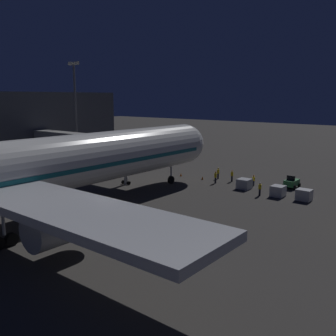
{
  "coord_description": "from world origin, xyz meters",
  "views": [
    {
      "loc": [
        -35.65,
        29.32,
        13.31
      ],
      "look_at": [
        -3.0,
        -11.35,
        3.5
      ],
      "focal_mm": 40.42,
      "sensor_mm": 36.0,
      "label": 1
    }
  ],
  "objects_px": {
    "ground_crew_under_port_wing": "(260,188)",
    "ground_crew_by_belt_loader": "(218,173)",
    "baggage_container_near_belt": "(244,184)",
    "ground_crew_walking_aft": "(232,175)",
    "baggage_tug_spare": "(292,183)",
    "traffic_cone_nose_port": "(202,178)",
    "jet_bridge": "(90,142)",
    "ground_crew_by_tug": "(216,177)",
    "baggage_container_spare": "(278,191)",
    "traffic_cone_nose_starboard": "(181,175)",
    "ground_crew_near_nose_gear": "(254,180)",
    "apron_floodlight_mast": "(75,107)",
    "baggage_container_mid_row": "(304,195)"
  },
  "relations": [
    {
      "from": "ground_crew_walking_aft",
      "to": "traffic_cone_nose_port",
      "type": "height_order",
      "value": "ground_crew_walking_aft"
    },
    {
      "from": "ground_crew_under_port_wing",
      "to": "ground_crew_by_belt_loader",
      "type": "bearing_deg",
      "value": -29.92
    },
    {
      "from": "ground_crew_by_tug",
      "to": "traffic_cone_nose_port",
      "type": "relative_size",
      "value": 3.44
    },
    {
      "from": "baggage_container_spare",
      "to": "traffic_cone_nose_starboard",
      "type": "height_order",
      "value": "baggage_container_spare"
    },
    {
      "from": "ground_crew_by_tug",
      "to": "traffic_cone_nose_starboard",
      "type": "distance_m",
      "value": 7.55
    },
    {
      "from": "ground_crew_under_port_wing",
      "to": "traffic_cone_nose_port",
      "type": "bearing_deg",
      "value": -17.22
    },
    {
      "from": "baggage_container_spare",
      "to": "jet_bridge",
      "type": "bearing_deg",
      "value": 15.05
    },
    {
      "from": "apron_floodlight_mast",
      "to": "jet_bridge",
      "type": "bearing_deg",
      "value": 150.69
    },
    {
      "from": "traffic_cone_nose_port",
      "to": "ground_crew_near_nose_gear",
      "type": "bearing_deg",
      "value": -172.3
    },
    {
      "from": "ground_crew_under_port_wing",
      "to": "traffic_cone_nose_port",
      "type": "distance_m",
      "value": 12.39
    },
    {
      "from": "baggage_container_mid_row",
      "to": "ground_crew_walking_aft",
      "type": "distance_m",
      "value": 13.49
    },
    {
      "from": "traffic_cone_nose_starboard",
      "to": "ground_crew_by_belt_loader",
      "type": "bearing_deg",
      "value": -159.95
    },
    {
      "from": "ground_crew_near_nose_gear",
      "to": "traffic_cone_nose_port",
      "type": "distance_m",
      "value": 8.63
    },
    {
      "from": "ground_crew_near_nose_gear",
      "to": "ground_crew_by_belt_loader",
      "type": "relative_size",
      "value": 0.91
    },
    {
      "from": "baggage_tug_spare",
      "to": "traffic_cone_nose_port",
      "type": "relative_size",
      "value": 5.04
    },
    {
      "from": "jet_bridge",
      "to": "baggage_container_mid_row",
      "type": "distance_m",
      "value": 34.37
    },
    {
      "from": "apron_floodlight_mast",
      "to": "ground_crew_by_tug",
      "type": "xyz_separation_m",
      "value": [
        -30.75,
        -2.61,
        -10.41
      ]
    },
    {
      "from": "baggage_container_mid_row",
      "to": "baggage_container_spare",
      "type": "xyz_separation_m",
      "value": [
        3.48,
        0.19,
        0.0
      ]
    },
    {
      "from": "traffic_cone_nose_port",
      "to": "baggage_container_mid_row",
      "type": "bearing_deg",
      "value": 172.84
    },
    {
      "from": "jet_bridge",
      "to": "ground_crew_walking_aft",
      "type": "xyz_separation_m",
      "value": [
        -20.09,
        -12.07,
        -4.93
      ]
    },
    {
      "from": "ground_crew_under_port_wing",
      "to": "jet_bridge",
      "type": "bearing_deg",
      "value": 13.61
    },
    {
      "from": "baggage_container_near_belt",
      "to": "traffic_cone_nose_port",
      "type": "relative_size",
      "value": 3.36
    },
    {
      "from": "baggage_container_near_belt",
      "to": "ground_crew_under_port_wing",
      "type": "bearing_deg",
      "value": 146.56
    },
    {
      "from": "apron_floodlight_mast",
      "to": "traffic_cone_nose_starboard",
      "type": "bearing_deg",
      "value": -171.39
    },
    {
      "from": "apron_floodlight_mast",
      "to": "baggage_container_spare",
      "type": "relative_size",
      "value": 10.89
    },
    {
      "from": "baggage_container_mid_row",
      "to": "traffic_cone_nose_starboard",
      "type": "relative_size",
      "value": 3.38
    },
    {
      "from": "baggage_container_mid_row",
      "to": "ground_crew_under_port_wing",
      "type": "xyz_separation_m",
      "value": [
        5.54,
        1.48,
        0.31
      ]
    },
    {
      "from": "baggage_tug_spare",
      "to": "ground_crew_by_tug",
      "type": "bearing_deg",
      "value": 22.72
    },
    {
      "from": "ground_crew_by_tug",
      "to": "ground_crew_by_belt_loader",
      "type": "bearing_deg",
      "value": -65.48
    },
    {
      "from": "baggage_container_near_belt",
      "to": "ground_crew_near_nose_gear",
      "type": "xyz_separation_m",
      "value": [
        -0.28,
        -2.46,
        0.19
      ]
    },
    {
      "from": "ground_crew_by_belt_loader",
      "to": "traffic_cone_nose_port",
      "type": "bearing_deg",
      "value": 53.49
    },
    {
      "from": "ground_crew_near_nose_gear",
      "to": "traffic_cone_nose_port",
      "type": "bearing_deg",
      "value": 7.7
    },
    {
      "from": "ground_crew_by_belt_loader",
      "to": "ground_crew_walking_aft",
      "type": "xyz_separation_m",
      "value": [
        -2.83,
        0.44,
        0.0
      ]
    },
    {
      "from": "baggage_container_near_belt",
      "to": "ground_crew_walking_aft",
      "type": "bearing_deg",
      "value": -39.03
    },
    {
      "from": "jet_bridge",
      "to": "baggage_tug_spare",
      "type": "relative_size",
      "value": 9.16
    },
    {
      "from": "baggage_tug_spare",
      "to": "ground_crew_under_port_wing",
      "type": "relative_size",
      "value": 1.48
    },
    {
      "from": "baggage_container_mid_row",
      "to": "baggage_container_spare",
      "type": "bearing_deg",
      "value": 3.13
    },
    {
      "from": "jet_bridge",
      "to": "traffic_cone_nose_port",
      "type": "relative_size",
      "value": 46.16
    },
    {
      "from": "ground_crew_by_belt_loader",
      "to": "traffic_cone_nose_starboard",
      "type": "relative_size",
      "value": 3.34
    },
    {
      "from": "traffic_cone_nose_starboard",
      "to": "baggage_tug_spare",
      "type": "bearing_deg",
      "value": -169.04
    },
    {
      "from": "baggage_tug_spare",
      "to": "ground_crew_by_belt_loader",
      "type": "bearing_deg",
      "value": 6.1
    },
    {
      "from": "ground_crew_by_belt_loader",
      "to": "traffic_cone_nose_port",
      "type": "xyz_separation_m",
      "value": [
        1.63,
        2.2,
        -0.74
      ]
    },
    {
      "from": "jet_bridge",
      "to": "ground_crew_near_nose_gear",
      "type": "xyz_separation_m",
      "value": [
        -24.15,
        -11.46,
        -5.03
      ]
    },
    {
      "from": "jet_bridge",
      "to": "ground_crew_by_belt_loader",
      "type": "xyz_separation_m",
      "value": [
        -17.26,
        -12.51,
        -4.93
      ]
    },
    {
      "from": "jet_bridge",
      "to": "baggage_container_near_belt",
      "type": "relative_size",
      "value": 13.76
    },
    {
      "from": "apron_floodlight_mast",
      "to": "traffic_cone_nose_starboard",
      "type": "distance_m",
      "value": 26.08
    },
    {
      "from": "baggage_container_spare",
      "to": "ground_crew_by_tug",
      "type": "xyz_separation_m",
      "value": [
        10.83,
        -1.46,
        0.31
      ]
    },
    {
      "from": "ground_crew_by_tug",
      "to": "baggage_container_mid_row",
      "type": "bearing_deg",
      "value": 174.94
    },
    {
      "from": "baggage_tug_spare",
      "to": "ground_crew_walking_aft",
      "type": "bearing_deg",
      "value": 10.67
    },
    {
      "from": "jet_bridge",
      "to": "traffic_cone_nose_starboard",
      "type": "bearing_deg",
      "value": -137.45
    }
  ]
}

